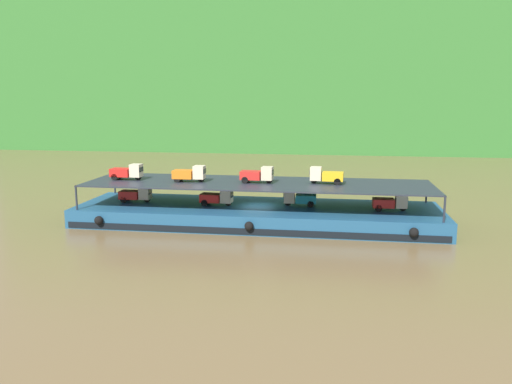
{
  "coord_description": "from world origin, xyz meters",
  "views": [
    {
      "loc": [
        6.2,
        -41.43,
        10.47
      ],
      "look_at": [
        -0.12,
        0.0,
        2.7
      ],
      "focal_mm": 35.48,
      "sensor_mm": 36.0,
      "label": 1
    }
  ],
  "objects_px": {
    "mini_truck_lower_fore": "(390,202)",
    "mini_truck_upper_stern": "(127,172)",
    "mini_truck_lower_mid": "(299,198)",
    "mini_truck_upper_bow": "(326,175)",
    "mini_truck_upper_fore": "(257,175)",
    "mini_truck_upper_mid": "(190,174)",
    "mini_truck_lower_stern": "(136,194)",
    "cargo_barge": "(257,215)",
    "mini_truck_lower_aft": "(217,197)"
  },
  "relations": [
    {
      "from": "cargo_barge",
      "to": "mini_truck_lower_stern",
      "type": "relative_size",
      "value": 11.08
    },
    {
      "from": "mini_truck_lower_aft",
      "to": "mini_truck_upper_bow",
      "type": "relative_size",
      "value": 1.0
    },
    {
      "from": "mini_truck_lower_stern",
      "to": "mini_truck_lower_fore",
      "type": "distance_m",
      "value": 21.74
    },
    {
      "from": "mini_truck_lower_mid",
      "to": "mini_truck_lower_fore",
      "type": "distance_m",
      "value": 7.46
    },
    {
      "from": "mini_truck_upper_stern",
      "to": "mini_truck_lower_aft",
      "type": "bearing_deg",
      "value": -0.89
    },
    {
      "from": "mini_truck_upper_bow",
      "to": "mini_truck_lower_mid",
      "type": "bearing_deg",
      "value": 174.49
    },
    {
      "from": "cargo_barge",
      "to": "mini_truck_lower_aft",
      "type": "relative_size",
      "value": 10.94
    },
    {
      "from": "mini_truck_upper_mid",
      "to": "mini_truck_upper_fore",
      "type": "xyz_separation_m",
      "value": [
        5.78,
        0.28,
        0.0
      ]
    },
    {
      "from": "mini_truck_lower_stern",
      "to": "mini_truck_lower_aft",
      "type": "xyz_separation_m",
      "value": [
        7.38,
        -0.33,
        0.0
      ]
    },
    {
      "from": "mini_truck_lower_stern",
      "to": "mini_truck_upper_mid",
      "type": "relative_size",
      "value": 1.01
    },
    {
      "from": "mini_truck_upper_mid",
      "to": "cargo_barge",
      "type": "bearing_deg",
      "value": 3.13
    },
    {
      "from": "mini_truck_lower_mid",
      "to": "mini_truck_upper_bow",
      "type": "height_order",
      "value": "mini_truck_upper_bow"
    },
    {
      "from": "mini_truck_upper_stern",
      "to": "mini_truck_upper_bow",
      "type": "distance_m",
      "value": 17.15
    },
    {
      "from": "mini_truck_upper_mid",
      "to": "mini_truck_upper_bow",
      "type": "bearing_deg",
      "value": 3.51
    },
    {
      "from": "mini_truck_upper_mid",
      "to": "mini_truck_upper_bow",
      "type": "xyz_separation_m",
      "value": [
        11.46,
        0.7,
        0.0
      ]
    },
    {
      "from": "mini_truck_lower_stern",
      "to": "mini_truck_upper_stern",
      "type": "relative_size",
      "value": 1.0
    },
    {
      "from": "mini_truck_lower_aft",
      "to": "mini_truck_upper_bow",
      "type": "xyz_separation_m",
      "value": [
        9.12,
        0.61,
        2.0
      ]
    },
    {
      "from": "mini_truck_lower_mid",
      "to": "mini_truck_upper_stern",
      "type": "xyz_separation_m",
      "value": [
        -14.95,
        -0.7,
        2.0
      ]
    },
    {
      "from": "mini_truck_lower_mid",
      "to": "mini_truck_upper_bow",
      "type": "relative_size",
      "value": 0.99
    },
    {
      "from": "mini_truck_lower_fore",
      "to": "mini_truck_upper_stern",
      "type": "relative_size",
      "value": 1.0
    },
    {
      "from": "mini_truck_lower_stern",
      "to": "mini_truck_lower_fore",
      "type": "relative_size",
      "value": 1.0
    },
    {
      "from": "mini_truck_lower_fore",
      "to": "mini_truck_upper_bow",
      "type": "bearing_deg",
      "value": 174.26
    },
    {
      "from": "cargo_barge",
      "to": "mini_truck_lower_aft",
      "type": "distance_m",
      "value": 3.73
    },
    {
      "from": "mini_truck_lower_fore",
      "to": "mini_truck_upper_fore",
      "type": "bearing_deg",
      "value": 179.44
    },
    {
      "from": "mini_truck_upper_stern",
      "to": "mini_truck_lower_fore",
      "type": "bearing_deg",
      "value": -0.11
    },
    {
      "from": "cargo_barge",
      "to": "mini_truck_upper_bow",
      "type": "relative_size",
      "value": 10.96
    },
    {
      "from": "cargo_barge",
      "to": "mini_truck_lower_mid",
      "type": "distance_m",
      "value": 3.84
    },
    {
      "from": "mini_truck_upper_fore",
      "to": "mini_truck_upper_mid",
      "type": "bearing_deg",
      "value": -177.21
    },
    {
      "from": "cargo_barge",
      "to": "mini_truck_lower_stern",
      "type": "xyz_separation_m",
      "value": [
        -10.81,
        0.11,
        1.44
      ]
    },
    {
      "from": "mini_truck_lower_mid",
      "to": "mini_truck_upper_bow",
      "type": "xyz_separation_m",
      "value": [
        2.19,
        -0.21,
        2.0
      ]
    },
    {
      "from": "mini_truck_upper_bow",
      "to": "mini_truck_lower_fore",
      "type": "bearing_deg",
      "value": -5.74
    },
    {
      "from": "mini_truck_upper_mid",
      "to": "mini_truck_upper_fore",
      "type": "bearing_deg",
      "value": 2.79
    },
    {
      "from": "mini_truck_upper_bow",
      "to": "mini_truck_upper_stern",
      "type": "bearing_deg",
      "value": -178.38
    },
    {
      "from": "mini_truck_upper_mid",
      "to": "mini_truck_upper_fore",
      "type": "relative_size",
      "value": 0.98
    },
    {
      "from": "mini_truck_lower_fore",
      "to": "mini_truck_upper_stern",
      "type": "height_order",
      "value": "mini_truck_upper_stern"
    },
    {
      "from": "mini_truck_lower_fore",
      "to": "mini_truck_lower_mid",
      "type": "bearing_deg",
      "value": 174.33
    },
    {
      "from": "mini_truck_upper_bow",
      "to": "mini_truck_upper_fore",
      "type": "bearing_deg",
      "value": -175.77
    },
    {
      "from": "mini_truck_lower_stern",
      "to": "mini_truck_upper_fore",
      "type": "height_order",
      "value": "mini_truck_upper_fore"
    },
    {
      "from": "mini_truck_lower_stern",
      "to": "mini_truck_lower_aft",
      "type": "bearing_deg",
      "value": -2.59
    },
    {
      "from": "mini_truck_lower_stern",
      "to": "mini_truck_lower_mid",
      "type": "xyz_separation_m",
      "value": [
        14.31,
        0.49,
        0.0
      ]
    },
    {
      "from": "mini_truck_lower_stern",
      "to": "mini_truck_upper_bow",
      "type": "xyz_separation_m",
      "value": [
        16.5,
        0.28,
        2.0
      ]
    },
    {
      "from": "mini_truck_lower_fore",
      "to": "mini_truck_upper_stern",
      "type": "xyz_separation_m",
      "value": [
        -22.38,
        0.04,
        2.0
      ]
    },
    {
      "from": "mini_truck_lower_fore",
      "to": "mini_truck_upper_fore",
      "type": "distance_m",
      "value": 11.1
    },
    {
      "from": "cargo_barge",
      "to": "mini_truck_lower_stern",
      "type": "bearing_deg",
      "value": 179.41
    },
    {
      "from": "mini_truck_lower_stern",
      "to": "cargo_barge",
      "type": "bearing_deg",
      "value": -0.59
    },
    {
      "from": "mini_truck_upper_fore",
      "to": "cargo_barge",
      "type": "bearing_deg",
      "value": 110.59
    },
    {
      "from": "mini_truck_lower_mid",
      "to": "mini_truck_upper_fore",
      "type": "distance_m",
      "value": 4.07
    },
    {
      "from": "mini_truck_lower_mid",
      "to": "mini_truck_upper_fore",
      "type": "xyz_separation_m",
      "value": [
        -3.49,
        -0.63,
        2.0
      ]
    },
    {
      "from": "cargo_barge",
      "to": "mini_truck_lower_fore",
      "type": "relative_size",
      "value": 11.13
    },
    {
      "from": "cargo_barge",
      "to": "mini_truck_upper_mid",
      "type": "bearing_deg",
      "value": -176.87
    }
  ]
}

